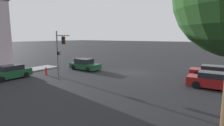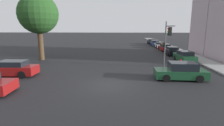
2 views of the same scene
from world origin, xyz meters
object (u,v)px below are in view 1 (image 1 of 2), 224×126
at_px(crossing_car_2, 211,72).
at_px(parked_car_0, 10,72).
at_px(crossing_car_1, 215,81).
at_px(traffic_signal, 61,47).
at_px(crossing_car_0, 85,65).
at_px(fire_hydrant, 46,71).

distance_m(crossing_car_2, parked_car_0, 22.13).
bearing_deg(crossing_car_1, crossing_car_2, 96.95).
distance_m(traffic_signal, crossing_car_0, 5.06).
relative_size(traffic_signal, crossing_car_2, 1.19).
xyz_separation_m(traffic_signal, crossing_car_0, (0.28, -4.28, -2.67)).
distance_m(crossing_car_1, fire_hydrant, 17.85).
relative_size(crossing_car_2, parked_car_0, 1.02).
xyz_separation_m(crossing_car_2, parked_car_0, (18.19, 12.61, 0.03)).
distance_m(crossing_car_1, crossing_car_2, 4.66).
distance_m(traffic_signal, fire_hydrant, 3.56).
xyz_separation_m(crossing_car_1, crossing_car_2, (0.64, -4.61, -0.04)).
bearing_deg(parked_car_0, fire_hydrant, 152.69).
distance_m(crossing_car_0, crossing_car_1, 15.58).
relative_size(traffic_signal, crossing_car_0, 1.16).
distance_m(traffic_signal, parked_car_0, 6.02).
xyz_separation_m(crossing_car_1, fire_hydrant, (17.22, 4.68, -0.21)).
bearing_deg(crossing_car_0, crossing_car_1, 0.60).
bearing_deg(fire_hydrant, crossing_car_2, -150.74).
bearing_deg(crossing_car_0, fire_hydrant, -106.22).
xyz_separation_m(traffic_signal, parked_car_0, (3.53, 4.06, -2.69)).
bearing_deg(fire_hydrant, traffic_signal, -158.97).
height_order(traffic_signal, fire_hydrant, traffic_signal).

